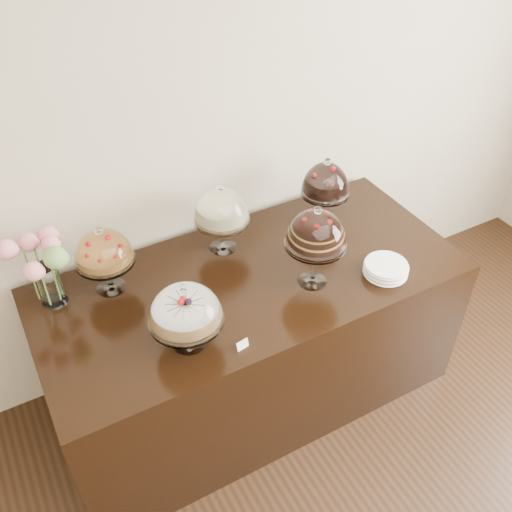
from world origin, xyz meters
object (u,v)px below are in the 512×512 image
display_counter (252,337)px  flower_vase (43,262)px  cake_stand_sugar_sponge (185,309)px  cake_stand_fruit_tart (103,250)px  cake_stand_dark_choco (326,182)px  cake_stand_cheesecake (221,209)px  cake_stand_choco_layer (316,232)px  plate_stack (386,269)px

display_counter → flower_vase: 1.20m
cake_stand_sugar_sponge → cake_stand_fruit_tart: 0.56m
cake_stand_fruit_tart → flower_vase: flower_vase is taller
cake_stand_sugar_sponge → cake_stand_dark_choco: size_ratio=0.87×
cake_stand_cheesecake → cake_stand_sugar_sponge: bearing=-128.9°
cake_stand_sugar_sponge → cake_stand_choco_layer: 0.73m
flower_vase → cake_stand_cheesecake: bearing=-0.9°
display_counter → cake_stand_fruit_tart: (-0.65, 0.27, 0.69)m
cake_stand_fruit_tart → cake_stand_sugar_sponge: bearing=-69.8°
cake_stand_sugar_sponge → cake_stand_cheesecake: (0.44, 0.55, 0.04)m
cake_stand_fruit_tart → plate_stack: bearing=-24.3°
cake_stand_dark_choco → cake_stand_fruit_tart: cake_stand_dark_choco is taller
flower_vase → cake_stand_fruit_tart: bearing=-6.7°
cake_stand_cheesecake → plate_stack: bearing=-42.9°
cake_stand_dark_choco → plate_stack: (0.03, -0.54, -0.23)m
display_counter → cake_stand_cheesecake: size_ratio=5.46×
display_counter → cake_stand_fruit_tart: bearing=157.4°
display_counter → cake_stand_dark_choco: bearing=21.5°
cake_stand_fruit_tart → cake_stand_cheesecake: bearing=1.7°
cake_stand_choco_layer → flower_vase: (-1.19, 0.48, -0.06)m
cake_stand_choco_layer → cake_stand_dark_choco: (0.33, 0.41, -0.05)m
cake_stand_cheesecake → flower_vase: flower_vase is taller
cake_stand_sugar_sponge → cake_stand_cheesecake: size_ratio=0.89×
cake_stand_dark_choco → plate_stack: size_ratio=1.86×
cake_stand_sugar_sponge → cake_stand_fruit_tart: size_ratio=0.94×
display_counter → cake_stand_sugar_sponge: bearing=-150.9°
cake_stand_choco_layer → flower_vase: size_ratio=1.11×
cake_stand_sugar_sponge → plate_stack: 1.10m
plate_stack → cake_stand_fruit_tart: bearing=155.7°
cake_stand_choco_layer → cake_stand_fruit_tart: size_ratio=1.22×
display_counter → cake_stand_dark_choco: 0.96m
cake_stand_cheesecake → flower_vase: 0.91m
cake_stand_choco_layer → cake_stand_cheesecake: bearing=120.7°
cake_stand_sugar_sponge → flower_vase: (-0.47, 0.56, 0.03)m
flower_vase → plate_stack: bearing=-21.4°
flower_vase → plate_stack: flower_vase is taller
cake_stand_cheesecake → plate_stack: 0.90m
cake_stand_dark_choco → plate_stack: bearing=-86.8°
cake_stand_cheesecake → flower_vase: (-0.91, 0.01, -0.00)m
display_counter → cake_stand_choco_layer: bearing=-34.0°
display_counter → cake_stand_choco_layer: (0.26, -0.17, 0.77)m
cake_stand_cheesecake → cake_stand_fruit_tart: cake_stand_cheesecake is taller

